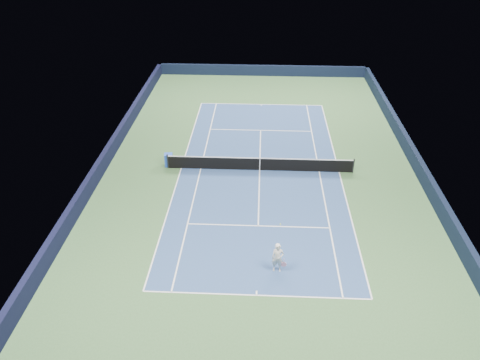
{
  "coord_description": "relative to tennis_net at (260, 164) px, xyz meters",
  "views": [
    {
      "loc": [
        -0.01,
        -28.06,
        16.42
      ],
      "look_at": [
        -1.22,
        -3.0,
        1.0
      ],
      "focal_mm": 35.0,
      "sensor_mm": 36.0,
      "label": 1
    }
  ],
  "objects": [
    {
      "name": "service_line_far",
      "position": [
        0.0,
        6.4,
        -0.5
      ],
      "size": [
        8.23,
        0.08,
        0.0
      ],
      "primitive_type": "cube",
      "color": "white",
      "rests_on": "ground"
    },
    {
      "name": "sideline_doubles_left",
      "position": [
        -5.49,
        0.0,
        -0.5
      ],
      "size": [
        0.08,
        23.77,
        0.0
      ],
      "primitive_type": "cube",
      "color": "white",
      "rests_on": "ground"
    },
    {
      "name": "sponsor_cube",
      "position": [
        -6.4,
        0.34,
        -0.05
      ],
      "size": [
        0.64,
        0.58,
        0.92
      ],
      "color": "blue",
      "rests_on": "ground"
    },
    {
      "name": "baseline_near",
      "position": [
        0.0,
        -11.88,
        -0.5
      ],
      "size": [
        10.97,
        0.08,
        0.0
      ],
      "primitive_type": "cube",
      "color": "white",
      "rests_on": "ground"
    },
    {
      "name": "tennis_player",
      "position": [
        1.02,
        -10.08,
        0.33
      ],
      "size": [
        0.78,
        1.24,
        2.22
      ],
      "color": "silver",
      "rests_on": "ground"
    },
    {
      "name": "center_mark_far",
      "position": [
        0.0,
        11.73,
        -0.5
      ],
      "size": [
        0.08,
        0.3,
        0.0
      ],
      "primitive_type": "cube",
      "color": "white",
      "rests_on": "ground"
    },
    {
      "name": "wall_right",
      "position": [
        10.82,
        0.0,
        0.05
      ],
      "size": [
        0.35,
        40.0,
        1.1
      ],
      "primitive_type": "cube",
      "color": "black",
      "rests_on": "ground"
    },
    {
      "name": "center_service_line",
      "position": [
        0.0,
        0.0,
        -0.5
      ],
      "size": [
        0.08,
        12.8,
        0.0
      ],
      "primitive_type": "cube",
      "color": "white",
      "rests_on": "ground"
    },
    {
      "name": "wall_far",
      "position": [
        0.0,
        19.82,
        0.05
      ],
      "size": [
        22.0,
        0.35,
        1.1
      ],
      "primitive_type": "cube",
      "color": "black",
      "rests_on": "ground"
    },
    {
      "name": "sideline_doubles_right",
      "position": [
        5.49,
        0.0,
        -0.5
      ],
      "size": [
        0.08,
        23.77,
        0.0
      ],
      "primitive_type": "cube",
      "color": "white",
      "rests_on": "ground"
    },
    {
      "name": "center_mark_near",
      "position": [
        0.0,
        -11.73,
        -0.5
      ],
      "size": [
        0.08,
        0.3,
        0.0
      ],
      "primitive_type": "cube",
      "color": "white",
      "rests_on": "ground"
    },
    {
      "name": "ground",
      "position": [
        0.0,
        0.0,
        -0.5
      ],
      "size": [
        40.0,
        40.0,
        0.0
      ],
      "primitive_type": "plane",
      "color": "#365B31",
      "rests_on": "ground"
    },
    {
      "name": "sideline_singles_left",
      "position": [
        -4.12,
        0.0,
        -0.5
      ],
      "size": [
        0.08,
        23.77,
        0.0
      ],
      "primitive_type": "cube",
      "color": "white",
      "rests_on": "ground"
    },
    {
      "name": "service_line_near",
      "position": [
        0.0,
        -6.4,
        -0.5
      ],
      "size": [
        8.23,
        0.08,
        0.0
      ],
      "primitive_type": "cube",
      "color": "white",
      "rests_on": "ground"
    },
    {
      "name": "wall_left",
      "position": [
        -10.82,
        0.0,
        0.05
      ],
      "size": [
        0.35,
        40.0,
        1.1
      ],
      "primitive_type": "cube",
      "color": "black",
      "rests_on": "ground"
    },
    {
      "name": "court_surface",
      "position": [
        0.0,
        0.0,
        -0.5
      ],
      "size": [
        10.97,
        23.77,
        0.01
      ],
      "primitive_type": "cube",
      "color": "navy",
      "rests_on": "ground"
    },
    {
      "name": "baseline_far",
      "position": [
        0.0,
        11.88,
        -0.5
      ],
      "size": [
        10.97,
        0.08,
        0.0
      ],
      "primitive_type": "cube",
      "color": "white",
      "rests_on": "ground"
    },
    {
      "name": "sideline_singles_right",
      "position": [
        4.12,
        0.0,
        -0.5
      ],
      "size": [
        0.08,
        23.77,
        0.0
      ],
      "primitive_type": "cube",
      "color": "white",
      "rests_on": "ground"
    },
    {
      "name": "tennis_net",
      "position": [
        0.0,
        0.0,
        0.0
      ],
      "size": [
        12.9,
        0.1,
        1.07
      ],
      "color": "black",
      "rests_on": "ground"
    }
  ]
}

